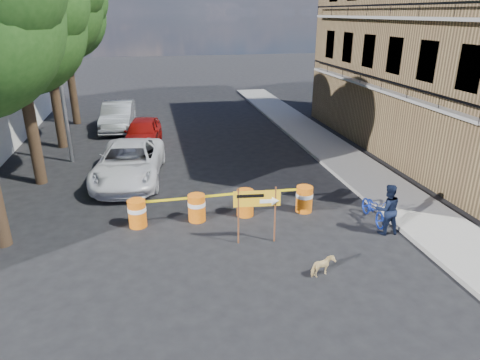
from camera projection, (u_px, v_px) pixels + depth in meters
name	position (u px, v px, depth m)	size (l,w,h in m)	color
ground	(245.00, 255.00, 12.03)	(120.00, 120.00, 0.00)	black
sidewalk_east	(354.00, 167.00, 18.65)	(2.40, 40.00, 0.15)	gray
apartment_building	(465.00, 21.00, 19.41)	(8.00, 16.00, 12.00)	olive
tree_mid_a	(15.00, 23.00, 14.93)	(5.25, 5.00, 8.68)	#332316
tree_mid_b	(42.00, 4.00, 19.22)	(5.67, 5.40, 9.62)	#332316
tree_far	(63.00, 15.00, 23.96)	(5.04, 4.80, 8.84)	#332316
streetlamp	(59.00, 63.00, 17.95)	(1.25, 0.18, 8.00)	gray
barrel_far_left	(137.00, 213.00, 13.47)	(0.58, 0.58, 0.90)	#DC620C
barrel_mid_left	(197.00, 207.00, 13.85)	(0.58, 0.58, 0.90)	#DC620C
barrel_mid_right	(245.00, 202.00, 14.22)	(0.58, 0.58, 0.90)	#DC620C
barrel_far_right	(304.00, 198.00, 14.50)	(0.58, 0.58, 0.90)	#DC620C
detour_sign	(263.00, 203.00, 12.24)	(1.36, 0.30, 1.75)	#592D19
pedestrian	(387.00, 209.00, 12.94)	(0.78, 0.61, 1.61)	black
bicycle	(375.00, 198.00, 13.68)	(0.58, 0.88, 1.67)	#142FA9
dog	(323.00, 267.00, 10.98)	(0.30, 0.65, 0.55)	#E3C682
suv_white	(129.00, 162.00, 17.13)	(2.48, 5.38, 1.50)	white
sedan_red	(143.00, 132.00, 21.58)	(1.67, 4.15, 1.41)	#99100C
sedan_silver	(118.00, 116.00, 24.70)	(1.65, 4.72, 1.56)	#A4A8AB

